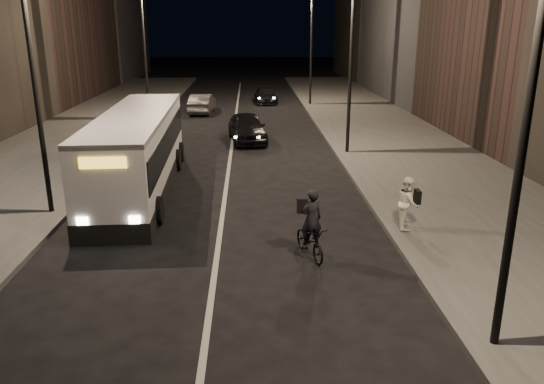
{
  "coord_description": "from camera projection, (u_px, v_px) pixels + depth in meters",
  "views": [
    {
      "loc": [
        0.94,
        -12.67,
        6.03
      ],
      "look_at": [
        1.54,
        1.54,
        1.5
      ],
      "focal_mm": 35.0,
      "sensor_mm": 36.0,
      "label": 1
    }
  ],
  "objects": [
    {
      "name": "cyclist_on_bicycle",
      "position": [
        310.0,
        234.0,
        14.16
      ],
      "size": [
        1.07,
        1.8,
        1.96
      ],
      "rotation": [
        0.0,
        0.0,
        0.3
      ],
      "color": "black",
      "rests_on": "ground"
    },
    {
      "name": "streetlight_left_far",
      "position": [
        148.0,
        35.0,
        32.95
      ],
      "size": [
        1.2,
        0.44,
        8.12
      ],
      "color": "black",
      "rests_on": "sidewalk_left"
    },
    {
      "name": "sidewalk_left",
      "position": [
        64.0,
        147.0,
        26.81
      ],
      "size": [
        7.0,
        70.0,
        0.16
      ],
      "primitive_type": "cube",
      "color": "#3E3E3B",
      "rests_on": "ground"
    },
    {
      "name": "city_bus",
      "position": [
        138.0,
        148.0,
        19.74
      ],
      "size": [
        2.85,
        10.93,
        2.92
      ],
      "rotation": [
        0.0,
        0.0,
        0.03
      ],
      "color": "white",
      "rests_on": "ground"
    },
    {
      "name": "streetlight_right_mid",
      "position": [
        346.0,
        39.0,
        23.87
      ],
      "size": [
        1.2,
        0.44,
        8.12
      ],
      "color": "black",
      "rests_on": "sidewalk_right"
    },
    {
      "name": "ground",
      "position": [
        216.0,
        265.0,
        13.85
      ],
      "size": [
        180.0,
        180.0,
        0.0
      ],
      "primitive_type": "plane",
      "color": "black",
      "rests_on": "ground"
    },
    {
      "name": "streetlight_left_near",
      "position": [
        39.0,
        47.0,
        15.82
      ],
      "size": [
        1.2,
        0.44,
        8.12
      ],
      "color": "black",
      "rests_on": "sidewalk_left"
    },
    {
      "name": "car_far",
      "position": [
        266.0,
        95.0,
        42.02
      ],
      "size": [
        1.87,
        4.12,
        1.17
      ],
      "primitive_type": "imported",
      "rotation": [
        0.0,
        0.0,
        0.06
      ],
      "color": "black",
      "rests_on": "ground"
    },
    {
      "name": "streetlight_right_near",
      "position": [
        518.0,
        67.0,
        8.64
      ],
      "size": [
        1.2,
        0.44,
        8.12
      ],
      "color": "black",
      "rests_on": "sidewalk_right"
    },
    {
      "name": "car_near",
      "position": [
        247.0,
        128.0,
        28.14
      ],
      "size": [
        2.31,
        4.61,
        1.51
      ],
      "primitive_type": "imported",
      "rotation": [
        0.0,
        0.0,
        0.12
      ],
      "color": "black",
      "rests_on": "ground"
    },
    {
      "name": "sidewalk_right",
      "position": [
        395.0,
        144.0,
        27.5
      ],
      "size": [
        7.0,
        70.0,
        0.16
      ],
      "primitive_type": "cube",
      "color": "#3E3E3B",
      "rests_on": "ground"
    },
    {
      "name": "streetlight_right_far",
      "position": [
        308.0,
        33.0,
        39.1
      ],
      "size": [
        1.2,
        0.44,
        8.12
      ],
      "color": "black",
      "rests_on": "sidewalk_right"
    },
    {
      "name": "car_mid",
      "position": [
        202.0,
        103.0,
        37.16
      ],
      "size": [
        1.7,
        4.21,
        1.36
      ],
      "primitive_type": "imported",
      "rotation": [
        0.0,
        0.0,
        3.08
      ],
      "color": "#333335",
      "rests_on": "ground"
    },
    {
      "name": "pedestrian_woman",
      "position": [
        408.0,
        203.0,
        15.69
      ],
      "size": [
        0.74,
        0.88,
        1.59
      ],
      "primitive_type": "imported",
      "rotation": [
        0.0,
        0.0,
        1.38
      ],
      "color": "white",
      "rests_on": "sidewalk_right"
    }
  ]
}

